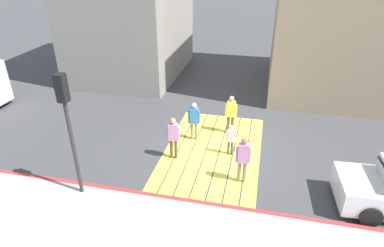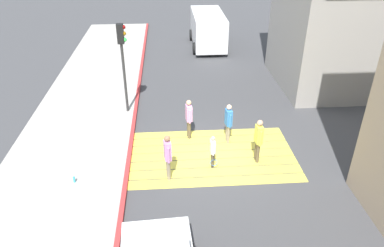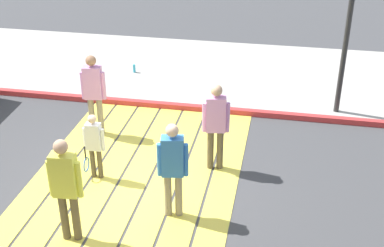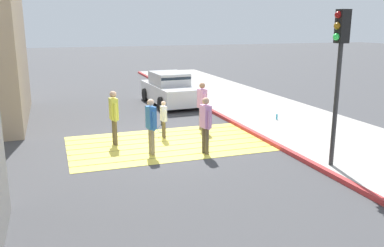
{
  "view_description": "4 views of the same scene",
  "coord_description": "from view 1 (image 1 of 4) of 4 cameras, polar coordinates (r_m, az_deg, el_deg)",
  "views": [
    {
      "loc": [
        -11.19,
        -1.71,
        7.3
      ],
      "look_at": [
        0.32,
        0.94,
        0.99
      ],
      "focal_mm": 30.76,
      "sensor_mm": 36.0,
      "label": 1
    },
    {
      "loc": [
        -1.64,
        -11.7,
        8.17
      ],
      "look_at": [
        -0.73,
        0.98,
        0.91
      ],
      "focal_mm": 34.01,
      "sensor_mm": 36.0,
      "label": 2
    },
    {
      "loc": [
        7.56,
        2.59,
        5.41
      ],
      "look_at": [
        -0.33,
        1.05,
        1.2
      ],
      "focal_mm": 48.36,
      "sensor_mm": 36.0,
      "label": 3
    },
    {
      "loc": [
        3.47,
        12.6,
        3.89
      ],
      "look_at": [
        -0.66,
        0.67,
        0.79
      ],
      "focal_mm": 38.24,
      "sensor_mm": 36.0,
      "label": 4
    }
  ],
  "objects": [
    {
      "name": "pedestrian_child_with_racket",
      "position": [
        12.93,
        6.77,
        -2.59
      ],
      "size": [
        0.28,
        0.4,
        1.31
      ],
      "color": "brown",
      "rests_on": "ground"
    },
    {
      "name": "pedestrian_teen_behind",
      "position": [
        14.32,
        6.76,
        1.99
      ],
      "size": [
        0.26,
        0.52,
        1.79
      ],
      "color": "brown",
      "rests_on": "ground"
    },
    {
      "name": "pedestrian_adult_trailing",
      "position": [
        13.75,
        0.36,
        0.85
      ],
      "size": [
        0.28,
        0.5,
        1.72
      ],
      "color": "gray",
      "rests_on": "ground"
    },
    {
      "name": "crosswalk_stripes",
      "position": [
        13.47,
        3.59,
        -4.74
      ],
      "size": [
        6.4,
        3.8,
        0.01
      ],
      "color": "#EAD64C",
      "rests_on": "ground"
    },
    {
      "name": "curb_painted",
      "position": [
        10.88,
        0.61,
        -13.57
      ],
      "size": [
        0.16,
        40.0,
        0.13
      ],
      "primitive_type": "cube",
      "color": "#BC3333",
      "rests_on": "ground"
    },
    {
      "name": "building_far_south",
      "position": [
        20.21,
        25.13,
        18.66
      ],
      "size": [
        8.0,
        7.04,
        9.67
      ],
      "color": "tan",
      "rests_on": "ground"
    },
    {
      "name": "pedestrian_adult_side",
      "position": [
        11.34,
        8.85,
        -5.75
      ],
      "size": [
        0.28,
        0.52,
        1.79
      ],
      "color": "gray",
      "rests_on": "ground"
    },
    {
      "name": "ground_plane",
      "position": [
        13.47,
        3.59,
        -4.76
      ],
      "size": [
        120.0,
        120.0,
        0.0
      ],
      "primitive_type": "plane",
      "color": "#424244"
    },
    {
      "name": "pedestrian_adult_lead",
      "position": [
        12.5,
        -3.27,
        -2.08
      ],
      "size": [
        0.28,
        0.51,
        1.75
      ],
      "color": "brown",
      "rests_on": "ground"
    },
    {
      "name": "traffic_light_corner",
      "position": [
        10.32,
        -20.87,
        1.78
      ],
      "size": [
        0.39,
        0.28,
        4.24
      ],
      "color": "#2D2D2D",
      "rests_on": "ground"
    }
  ]
}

